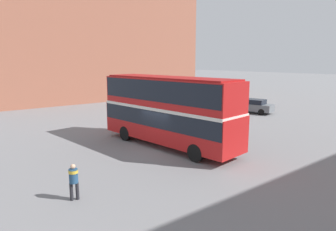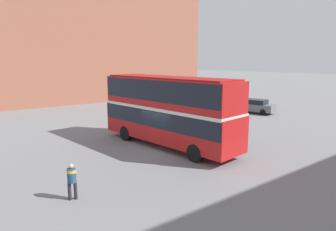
{
  "view_description": "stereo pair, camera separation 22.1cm",
  "coord_description": "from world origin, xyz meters",
  "px_view_note": "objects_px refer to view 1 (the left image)",
  "views": [
    {
      "loc": [
        15.22,
        -11.24,
        5.72
      ],
      "look_at": [
        -0.32,
        0.73,
        2.1
      ],
      "focal_mm": 32.0,
      "sensor_mm": 36.0,
      "label": 1
    },
    {
      "loc": [
        15.36,
        -11.06,
        5.72
      ],
      "look_at": [
        -0.32,
        0.73,
        2.1
      ],
      "focal_mm": 32.0,
      "sensor_mm": 36.0,
      "label": 2
    }
  ],
  "objects_px": {
    "double_decker_bus": "(168,107)",
    "pedestrian_foreground": "(74,178)",
    "parked_car_kerb_near": "(252,106)",
    "parked_car_kerb_far": "(172,105)"
  },
  "relations": [
    {
      "from": "pedestrian_foreground",
      "to": "parked_car_kerb_near",
      "type": "relative_size",
      "value": 0.32
    },
    {
      "from": "double_decker_bus",
      "to": "parked_car_kerb_far",
      "type": "bearing_deg",
      "value": 133.19
    },
    {
      "from": "double_decker_bus",
      "to": "parked_car_kerb_near",
      "type": "xyz_separation_m",
      "value": [
        -4.67,
        15.38,
        -1.9
      ]
    },
    {
      "from": "double_decker_bus",
      "to": "pedestrian_foreground",
      "type": "xyz_separation_m",
      "value": [
        3.96,
        -7.95,
        -1.73
      ]
    },
    {
      "from": "pedestrian_foreground",
      "to": "parked_car_kerb_far",
      "type": "relative_size",
      "value": 0.37
    },
    {
      "from": "double_decker_bus",
      "to": "parked_car_kerb_near",
      "type": "bearing_deg",
      "value": 99.48
    },
    {
      "from": "parked_car_kerb_near",
      "to": "parked_car_kerb_far",
      "type": "bearing_deg",
      "value": 34.52
    },
    {
      "from": "pedestrian_foreground",
      "to": "parked_car_kerb_far",
      "type": "bearing_deg",
      "value": -33.83
    },
    {
      "from": "parked_car_kerb_far",
      "to": "pedestrian_foreground",
      "type": "bearing_deg",
      "value": -43.13
    },
    {
      "from": "parked_car_kerb_far",
      "to": "double_decker_bus",
      "type": "bearing_deg",
      "value": -33.64
    }
  ]
}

